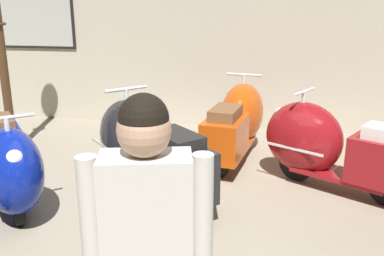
{
  "coord_description": "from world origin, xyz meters",
  "views": [
    {
      "loc": [
        0.9,
        -3.18,
        1.97
      ],
      "look_at": [
        0.12,
        1.28,
        0.6
      ],
      "focal_mm": 40.61,
      "sensor_mm": 36.0,
      "label": 1
    }
  ],
  "objects_px": {
    "scooter_1": "(142,148)",
    "scooter_2": "(237,121)",
    "scooter_3": "(327,146)",
    "scooter_0": "(9,165)",
    "visitor_0": "(148,252)"
  },
  "relations": [
    {
      "from": "scooter_1",
      "to": "scooter_2",
      "type": "xyz_separation_m",
      "value": [
        0.88,
        1.28,
        -0.02
      ]
    },
    {
      "from": "scooter_1",
      "to": "scooter_3",
      "type": "bearing_deg",
      "value": -120.88
    },
    {
      "from": "scooter_3",
      "to": "scooter_0",
      "type": "bearing_deg",
      "value": 49.16
    },
    {
      "from": "scooter_1",
      "to": "visitor_0",
      "type": "height_order",
      "value": "visitor_0"
    },
    {
      "from": "scooter_0",
      "to": "scooter_2",
      "type": "xyz_separation_m",
      "value": [
        2.01,
        1.86,
        0.01
      ]
    },
    {
      "from": "scooter_0",
      "to": "visitor_0",
      "type": "bearing_deg",
      "value": 5.7
    },
    {
      "from": "scooter_0",
      "to": "scooter_1",
      "type": "height_order",
      "value": "scooter_1"
    },
    {
      "from": "scooter_0",
      "to": "scooter_3",
      "type": "xyz_separation_m",
      "value": [
        3.01,
        1.05,
        0.01
      ]
    },
    {
      "from": "scooter_0",
      "to": "scooter_1",
      "type": "xyz_separation_m",
      "value": [
        1.13,
        0.58,
        0.03
      ]
    },
    {
      "from": "scooter_0",
      "to": "scooter_3",
      "type": "bearing_deg",
      "value": 69.88
    },
    {
      "from": "scooter_1",
      "to": "visitor_0",
      "type": "distance_m",
      "value": 2.64
    },
    {
      "from": "scooter_1",
      "to": "scooter_0",
      "type": "bearing_deg",
      "value": 72.59
    },
    {
      "from": "scooter_2",
      "to": "scooter_3",
      "type": "height_order",
      "value": "scooter_3"
    },
    {
      "from": "scooter_3",
      "to": "visitor_0",
      "type": "relative_size",
      "value": 1.04
    },
    {
      "from": "scooter_0",
      "to": "scooter_3",
      "type": "distance_m",
      "value": 3.19
    }
  ]
}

